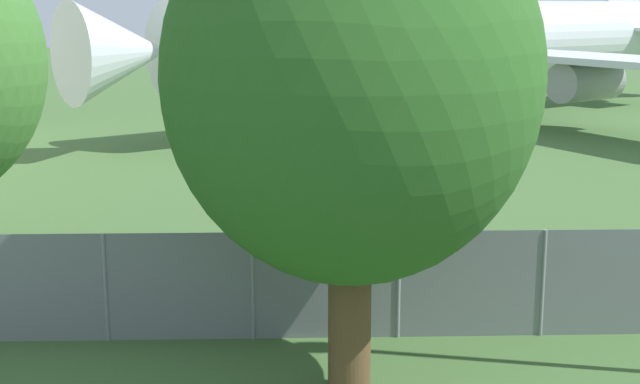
% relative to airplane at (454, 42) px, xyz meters
% --- Properties ---
extents(perimeter_fence, '(56.07, 0.07, 1.93)m').
position_rel_airplane_xyz_m(perimeter_fence, '(-6.39, -30.34, -2.95)').
color(perimeter_fence, gray).
rests_on(perimeter_fence, ground).
extents(airplane, '(35.16, 28.71, 11.97)m').
position_rel_airplane_xyz_m(airplane, '(0.00, 0.00, 0.00)').
color(airplane, silver).
rests_on(airplane, ground).
extents(tree_near_hangar, '(5.40, 5.40, 7.73)m').
position_rel_airplane_xyz_m(tree_near_hangar, '(-7.39, -32.54, 0.82)').
color(tree_near_hangar, brown).
rests_on(tree_near_hangar, ground).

